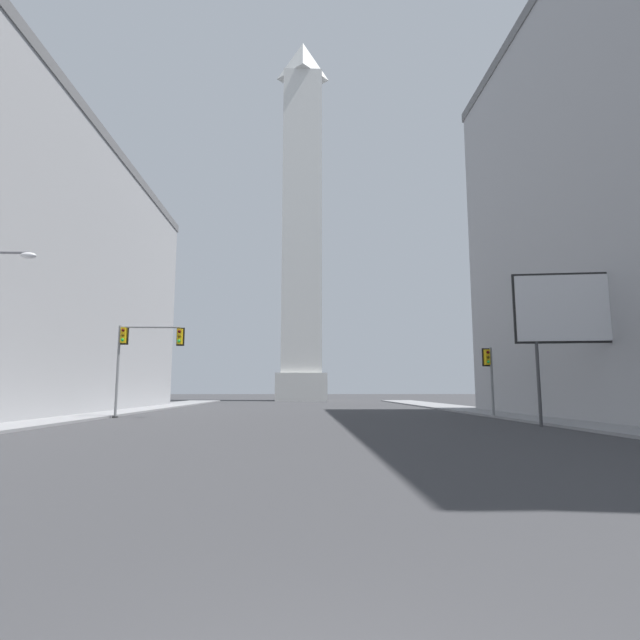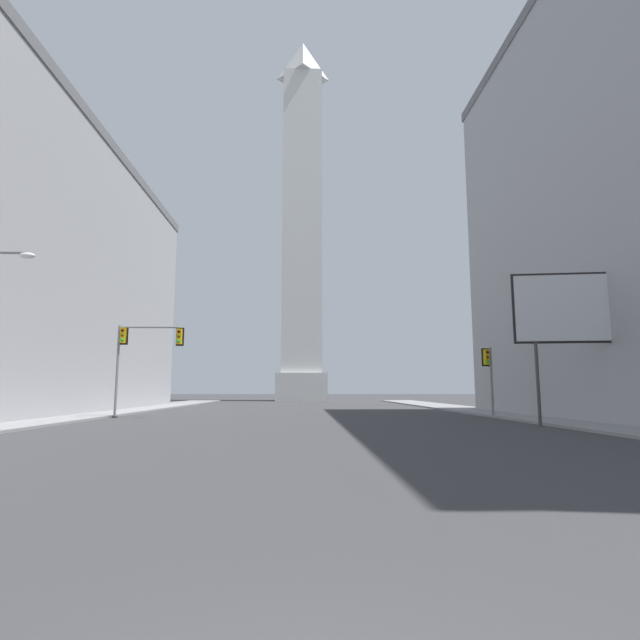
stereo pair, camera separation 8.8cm
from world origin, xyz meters
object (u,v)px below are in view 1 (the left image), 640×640
Objects in this scene: obelisk at (302,219)px; billboard_sign at (579,310)px; traffic_light_mid_right at (490,371)px; traffic_light_mid_left at (140,347)px.

billboard_sign is (15.08, -61.26, -26.49)m from obelisk.
traffic_light_mid_right is 9.94m from billboard_sign.
billboard_sign is at bearing -20.04° from traffic_light_mid_left.
traffic_light_mid_left reaches higher than traffic_light_mid_right.
obelisk is 10.44× the size of traffic_light_mid_left.
traffic_light_mid_right is at bearing -0.80° from traffic_light_mid_left.
obelisk is 8.15× the size of billboard_sign.
billboard_sign is (26.63, -9.71, 1.32)m from traffic_light_mid_left.
billboard_sign is (1.53, -9.36, 2.97)m from traffic_light_mid_right.
traffic_light_mid_right is at bearing 99.28° from billboard_sign.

